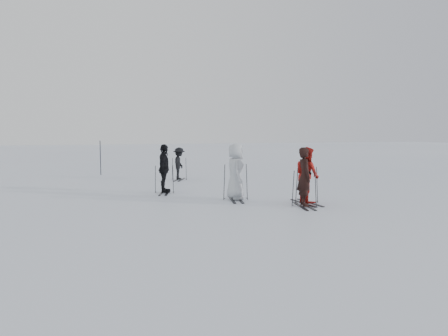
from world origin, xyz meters
name	(u,v)px	position (x,y,z in m)	size (l,w,h in m)	color
ground	(232,197)	(0.00, 0.00, 0.00)	(120.00, 120.00, 0.00)	silver
skier_near_dark	(305,178)	(1.62, -2.55, 0.95)	(0.69, 0.45, 1.89)	black
skier_red	(307,176)	(2.00, -2.02, 0.94)	(0.92, 0.71, 1.88)	#A01712
skier_grey	(236,172)	(-0.06, -0.58, 0.99)	(0.96, 0.63, 1.97)	#B6BCC1
skier_uphill_left	(164,169)	(-2.21, 1.77, 0.95)	(1.11, 0.46, 1.90)	black
skier_uphill_far	(179,164)	(-0.75, 6.06, 0.79)	(1.02, 0.59, 1.58)	black
skis_near_dark	(304,188)	(1.62, -2.55, 0.61)	(0.89, 1.68, 1.22)	black
skis_red	(307,185)	(2.00, -2.02, 0.64)	(0.92, 1.74, 1.27)	black
skis_grey	(236,181)	(-0.06, -0.58, 0.66)	(0.96, 1.81, 1.32)	black
skis_uphill_left	(164,179)	(-2.21, 1.77, 0.56)	(0.82, 1.55, 1.13)	black
skis_uphill_far	(179,169)	(-0.75, 6.06, 0.57)	(0.82, 1.55, 1.13)	black
piste_marker	(100,158)	(-4.40, 9.72, 0.94)	(0.04, 0.04, 1.89)	black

